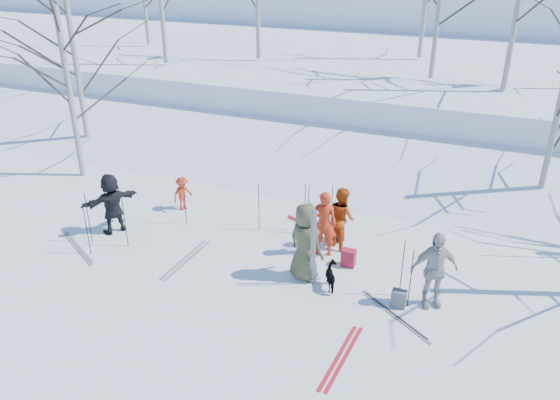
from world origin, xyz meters
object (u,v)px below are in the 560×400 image
at_px(dog, 333,277).
at_px(skier_red_seated, 183,193).
at_px(skier_cream_east, 434,270).
at_px(skier_grey_west, 112,203).
at_px(skier_red_north, 324,223).
at_px(skier_redor_behind, 342,217).
at_px(backpack_dark, 333,233).
at_px(backpack_red, 349,258).
at_px(backpack_grey, 399,299).
at_px(skier_olive_center, 305,242).

bearing_deg(dog, skier_red_seated, -52.55).
xyz_separation_m(skier_cream_east, skier_grey_west, (-8.05, 0.05, -0.04)).
height_order(skier_red_north, skier_redor_behind, skier_red_north).
relative_size(skier_red_north, skier_redor_behind, 1.05).
bearing_deg(skier_cream_east, backpack_dark, 117.54).
distance_m(skier_cream_east, dog, 2.14).
relative_size(skier_cream_east, backpack_red, 4.03).
distance_m(skier_red_seated, dog, 5.45).
distance_m(skier_grey_west, backpack_dark, 5.68).
height_order(skier_redor_behind, skier_cream_east, skier_cream_east).
relative_size(backpack_grey, backpack_dark, 0.95).
bearing_deg(skier_olive_center, skier_grey_west, 20.34).
height_order(skier_redor_behind, dog, skier_redor_behind).
bearing_deg(skier_grey_west, dog, 117.18).
relative_size(skier_olive_center, backpack_dark, 4.50).
xyz_separation_m(backpack_red, backpack_dark, (-0.69, 1.00, -0.01)).
relative_size(skier_redor_behind, backpack_dark, 3.90).
bearing_deg(skier_red_seated, skier_red_north, -79.90).
relative_size(skier_redor_behind, skier_red_seated, 1.59).
height_order(backpack_grey, backpack_dark, backpack_dark).
distance_m(skier_red_north, backpack_dark, 0.94).
relative_size(skier_red_north, dog, 2.51).
bearing_deg(skier_redor_behind, skier_cream_east, -173.75).
distance_m(skier_red_seated, backpack_grey, 6.87).
bearing_deg(skier_red_north, skier_olive_center, 76.45).
bearing_deg(backpack_red, skier_red_north, 158.10).
bearing_deg(skier_red_seated, backpack_grey, -88.41).
relative_size(skier_red_north, skier_red_seated, 1.68).
bearing_deg(skier_olive_center, backpack_red, -111.87).
distance_m(skier_grey_west, backpack_red, 6.14).
height_order(skier_grey_west, backpack_red, skier_grey_west).
xyz_separation_m(skier_cream_east, backpack_grey, (-0.59, -0.32, -0.66)).
distance_m(skier_red_north, skier_grey_west, 5.44).
xyz_separation_m(skier_red_north, skier_red_seated, (-4.39, 0.77, -0.33)).
height_order(backpack_red, backpack_dark, backpack_red).
distance_m(skier_olive_center, dog, 0.96).
xyz_separation_m(skier_redor_behind, dog, (0.38, -1.82, -0.50)).
height_order(skier_red_north, backpack_dark, skier_red_north).
bearing_deg(backpack_dark, skier_red_seated, 179.25).
bearing_deg(backpack_grey, skier_red_seated, 161.55).
bearing_deg(skier_grey_west, backpack_red, 126.56).
bearing_deg(skier_olive_center, backpack_grey, -166.24).
bearing_deg(backpack_grey, skier_cream_east, 28.96).
bearing_deg(skier_cream_east, skier_red_seated, 136.73).
bearing_deg(skier_olive_center, skier_red_north, -71.38).
relative_size(skier_red_seated, skier_grey_west, 0.61).
relative_size(skier_red_north, skier_grey_west, 1.02).
height_order(skier_olive_center, skier_redor_behind, skier_olive_center).
relative_size(skier_redor_behind, skier_grey_west, 0.97).
relative_size(skier_red_north, skier_cream_east, 0.97).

